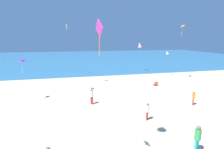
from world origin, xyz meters
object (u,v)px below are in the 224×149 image
Objects in this scene: cooler_box at (92,88)px; kite_white at (167,53)px; kite_purple at (21,60)px; kite_magenta at (99,29)px; person_2 at (92,96)px; beach_chair_near_camera at (156,84)px; kite_orange at (182,26)px; person_7 at (193,97)px; person_8 at (198,137)px; kite_pink at (140,45)px; person_3 at (147,110)px; kite_lime at (67,27)px.

kite_white is at bearing 18.40° from cooler_box.
kite_purple is 12.89m from kite_magenta.
person_2 is at bearing 87.76° from kite_magenta.
kite_white is (4.44, 4.93, 3.94)m from beach_chair_near_camera.
kite_orange reaches higher than kite_purple.
person_8 reaches higher than person_7.
kite_pink reaches higher than beach_chair_near_camera.
person_8 reaches higher than person_3.
person_7 is (0.41, -7.15, 0.56)m from beach_chair_near_camera.
kite_purple is (-12.03, 10.58, 3.42)m from person_8.
kite_magenta is 21.83m from kite_orange.
cooler_box is 15.58m from kite_magenta.
beach_chair_near_camera is 0.73× the size of kite_white.
person_7 is 17.62m from kite_purple.
kite_purple is at bearing -166.99° from person_3.
beach_chair_near_camera is at bearing 133.03° from person_7.
kite_pink is 14.02m from kite_lime.
person_3 is (4.11, -4.24, -0.07)m from person_2.
beach_chair_near_camera is at bearing -2.90° from cooler_box.
kite_pink is 1.84× the size of kite_white.
kite_pink is at bearing 42.46° from cooler_box.
beach_chair_near_camera is 9.89m from kite_orange.
cooler_box is 8.96m from kite_purple.
person_2 is 10.61m from kite_magenta.
kite_orange reaches higher than kite_pink.
person_2 is 1.56× the size of kite_white.
kite_pink is 21.66m from kite_purple.
person_8 is 0.91× the size of kite_pink.
person_3 reaches higher than beach_chair_near_camera.
person_8 is 8.16m from kite_magenta.
person_7 is 13.17m from kite_white.
person_2 reaches higher than person_7.
kite_pink reaches higher than person_7.
kite_magenta is 0.84× the size of kite_orange.
kite_orange is 1.07× the size of kite_lime.
person_7 is at bearing -108.44° from kite_white.
kite_orange is at bearing 13.21° from kite_purple.
person_8 is 1.04× the size of kite_lime.
beach_chair_near_camera is 1.41× the size of cooler_box.
kite_orange reaches higher than cooler_box.
person_7 is at bearing 61.34° from person_3.
person_8 reaches higher than beach_chair_near_camera.
cooler_box is 0.30× the size of kite_orange.
beach_chair_near_camera is 17.11m from kite_lime.
cooler_box is 0.36× the size of person_3.
kite_purple reaches higher than person_7.
beach_chair_near_camera is at bearing -132.00° from kite_white.
kite_white is (3.08, -5.01, -1.15)m from kite_pink.
person_8 is 0.96× the size of kite_orange.
kite_white is at bearing 98.27° from person_3.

